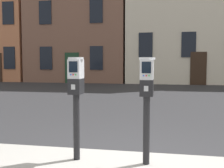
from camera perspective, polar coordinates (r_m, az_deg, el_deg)
ground_plane at (r=4.42m, az=2.47°, el=-15.62°), size 160.00×160.00×0.00m
parking_meter_near_kerb at (r=4.03m, az=-7.12°, el=-1.09°), size 0.22×0.25×1.44m
parking_meter_twin_adjacent at (r=3.84m, az=6.89°, el=-1.41°), size 0.22×0.25×1.43m
townhouse_orange_brick at (r=26.19m, az=-20.85°, el=11.40°), size 6.40×6.41×9.53m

